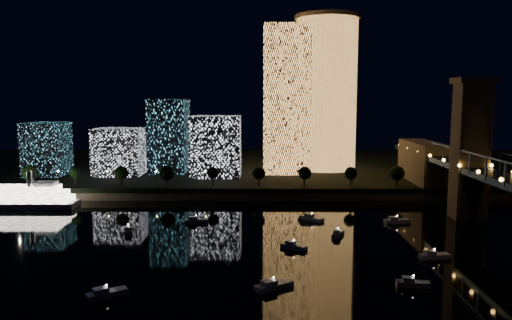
% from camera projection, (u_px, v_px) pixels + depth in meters
% --- Properties ---
extents(ground, '(520.00, 520.00, 0.00)m').
position_uv_depth(ground, '(296.00, 263.00, 130.32)').
color(ground, black).
rests_on(ground, ground).
extents(far_bank, '(420.00, 160.00, 5.00)m').
position_uv_depth(far_bank, '(276.00, 168.00, 288.76)').
color(far_bank, black).
rests_on(far_bank, ground).
extents(seawall, '(420.00, 6.00, 3.00)m').
position_uv_depth(seawall, '(282.00, 196.00, 211.49)').
color(seawall, '#6B5E4C').
rests_on(seawall, ground).
extents(tower_cylindrical, '(34.00, 34.00, 80.64)m').
position_uv_depth(tower_cylindrical, '(326.00, 93.00, 264.05)').
color(tower_cylindrical, '#FFAB51').
rests_on(tower_cylindrical, far_bank).
extents(tower_rectangular, '(23.15, 23.15, 73.67)m').
position_uv_depth(tower_rectangular, '(286.00, 100.00, 252.53)').
color(tower_rectangular, '#FFAB51').
rests_on(tower_rectangular, far_bank).
extents(midrise_blocks, '(105.25, 36.67, 37.20)m').
position_uv_depth(midrise_blocks, '(148.00, 144.00, 248.92)').
color(midrise_blocks, silver).
rests_on(midrise_blocks, far_bank).
extents(riverboat, '(49.86, 11.05, 14.98)m').
position_uv_depth(riverboat, '(12.00, 198.00, 196.31)').
color(riverboat, silver).
rests_on(riverboat, ground).
extents(motorboats, '(96.36, 76.01, 2.78)m').
position_uv_depth(motorboats, '(289.00, 245.00, 144.19)').
color(motorboats, silver).
rests_on(motorboats, ground).
extents(esplanade_trees, '(166.60, 6.80, 8.90)m').
position_uv_depth(esplanade_trees, '(206.00, 173.00, 216.63)').
color(esplanade_trees, black).
rests_on(esplanade_trees, far_bank).
extents(street_lamps, '(132.70, 0.70, 5.65)m').
position_uv_depth(street_lamps, '(205.00, 174.00, 222.78)').
color(street_lamps, black).
rests_on(street_lamps, far_bank).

